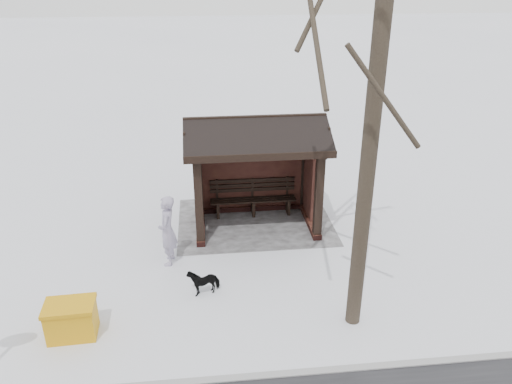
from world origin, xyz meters
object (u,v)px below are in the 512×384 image
at_px(bus_shelter, 255,149).
at_px(dog, 204,281).
at_px(pedestrian, 167,231).
at_px(grit_bin, 71,320).

height_order(bus_shelter, dog, bus_shelter).
bearing_deg(pedestrian, bus_shelter, 134.64).
relative_size(dog, grit_bin, 0.70).
distance_m(bus_shelter, pedestrian, 3.15).
xyz_separation_m(pedestrian, grit_bin, (1.73, 2.40, -0.50)).
height_order(pedestrian, grit_bin, pedestrian).
bearing_deg(grit_bin, bus_shelter, -136.09).
xyz_separation_m(bus_shelter, pedestrian, (2.25, 1.79, -1.30)).
xyz_separation_m(dog, grit_bin, (2.52, 1.12, 0.08)).
relative_size(bus_shelter, pedestrian, 2.08).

